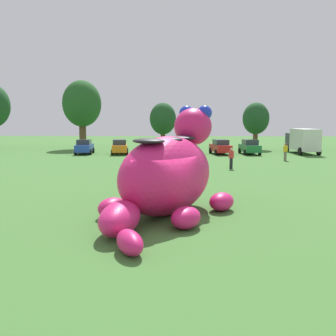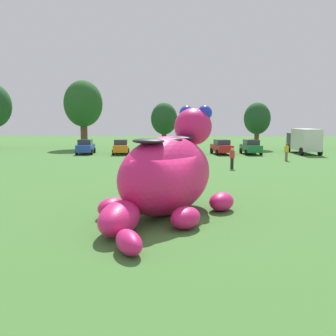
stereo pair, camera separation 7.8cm
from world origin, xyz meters
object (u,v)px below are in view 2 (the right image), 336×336
Objects in this scene: giant_inflatable_creature at (167,174)px; spectator_mid_field at (232,158)px; car_blue at (86,147)px; car_red at (221,147)px; spectator_near_inflatable at (286,152)px; car_black at (186,147)px; car_orange at (121,147)px; car_yellow at (153,147)px; box_truck at (304,140)px; car_green at (251,147)px.

giant_inflatable_creature is 15.75m from spectator_mid_field.
giant_inflatable_creature is 30.14m from car_blue.
spectator_near_inflatable is at bearing -50.88° from car_red.
car_black is 2.54× the size of spectator_near_inflatable.
car_orange is (4.20, -0.12, 0.00)m from car_blue.
spectator_mid_field is at bearing -60.77° from car_yellow.
car_orange is 3.81m from car_yellow.
car_red is at bearing -173.90° from box_truck.
car_blue and car_green have the same top height.
giant_inflatable_creature reaches higher than spectator_mid_field.
car_orange is 7.68m from car_black.
spectator_near_inflatable is at bearing -35.06° from car_black.
car_orange and car_green have the same top height.
car_yellow is at bearing 95.42° from giant_inflatable_creature.
car_orange is 21.64m from box_truck.
spectator_near_inflatable and spectator_mid_field have the same top height.
spectator_near_inflatable is 8.92m from spectator_mid_field.
car_red is 9.90m from box_truck.
box_truck is at bearing 62.81° from giant_inflatable_creature.
car_red is at bearing 79.45° from giant_inflatable_creature.
car_green is at bearing 1.13° from car_orange.
car_red is (7.96, 0.12, 0.00)m from car_yellow.
giant_inflatable_creature reaches higher than car_yellow.
car_yellow is (8.01, 0.06, 0.00)m from car_blue.
car_blue is 0.66× the size of box_truck.
box_truck is (6.41, 1.05, 0.74)m from car_green.
car_green is at bearing -0.03° from car_red.
car_blue is at bearing -179.58° from car_black.
spectator_mid_field is at bearing -49.34° from car_orange.
car_blue is 25.83m from box_truck.
box_truck reaches higher than car_yellow.
spectator_mid_field is (15.42, -13.17, -0.01)m from car_blue.
car_green is 0.65× the size of box_truck.
box_truck is (13.91, 1.14, 0.74)m from car_black.
car_blue is 0.99× the size of car_orange.
car_orange is 2.51× the size of spectator_mid_field.
car_black is at bearing -175.31° from box_truck.
car_green is at bearing 0.69° from car_black.
giant_inflatable_creature is at bearing -107.49° from spectator_mid_field.
box_truck is at bearing 54.23° from spectator_mid_field.
car_black is (1.19, 28.26, -0.84)m from giant_inflatable_creature.
car_black is at bearing 1.56° from car_orange.
car_black is (7.68, 0.21, 0.00)m from car_orange.
box_truck is (17.78, 1.17, 0.74)m from car_yellow.
spectator_near_inflatable is at bearing -117.86° from box_truck.
spectator_mid_field is (-0.56, -13.35, -0.01)m from car_red.
car_blue is 8.01m from car_yellow.
spectator_mid_field is (-6.17, -6.45, 0.00)m from spectator_near_inflatable.
car_black is (11.88, 0.09, 0.00)m from car_blue.
giant_inflatable_creature is 2.16× the size of car_blue.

